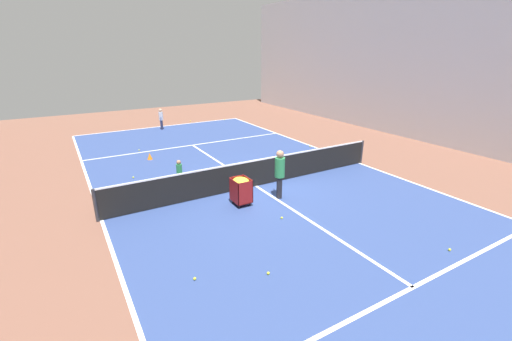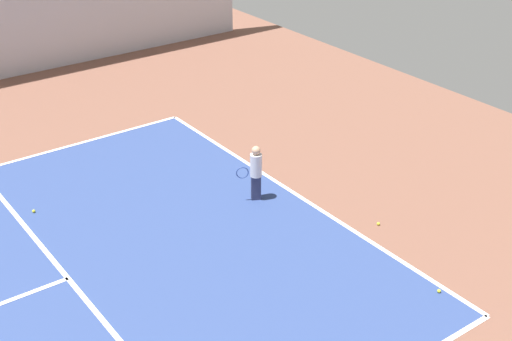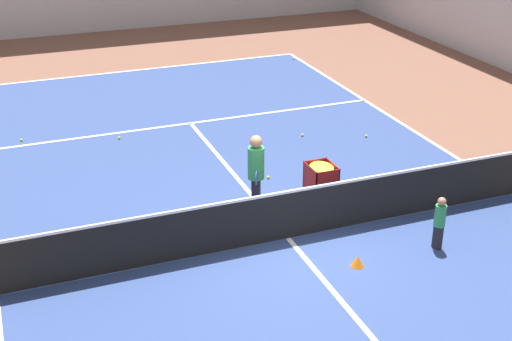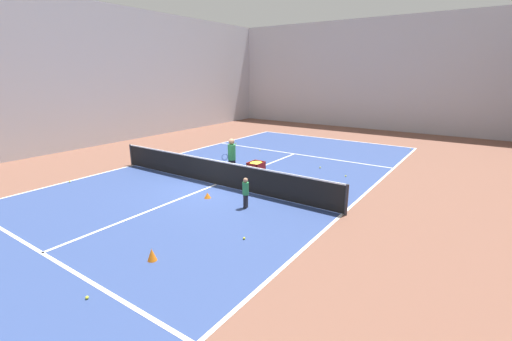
{
  "view_description": "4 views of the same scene",
  "coord_description": "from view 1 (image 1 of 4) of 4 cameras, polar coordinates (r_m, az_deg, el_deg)",
  "views": [
    {
      "loc": [
        6.0,
        10.22,
        4.85
      ],
      "look_at": [
        0.0,
        0.0,
        0.62
      ],
      "focal_mm": 24.0,
      "sensor_mm": 36.0,
      "label": 1
    },
    {
      "loc": [
        -10.87,
        -3.11,
        8.05
      ],
      "look_at": [
        0.32,
        -11.3,
        0.72
      ],
      "focal_mm": 50.0,
      "sensor_mm": 36.0,
      "label": 2
    },
    {
      "loc": [
        -4.88,
        -10.91,
        6.93
      ],
      "look_at": [
        -0.17,
        1.28,
        0.93
      ],
      "focal_mm": 50.0,
      "sensor_mm": 36.0,
      "label": 3
    },
    {
      "loc": [
        8.86,
        -9.99,
        4.39
      ],
      "look_at": [
        1.22,
        1.11,
        0.54
      ],
      "focal_mm": 24.0,
      "sensor_mm": 36.0,
      "label": 4
    }
  ],
  "objects": [
    {
      "name": "line_centre_service",
      "position": [
        12.8,
        0.0,
        -2.6
      ],
      "size": [
        0.1,
        13.37,
        0.0
      ],
      "primitive_type": "cube",
      "color": "white",
      "rests_on": "ground"
    },
    {
      "name": "tennis_ball_2",
      "position": [
        8.07,
        -10.18,
        -17.32
      ],
      "size": [
        0.07,
        0.07,
        0.07
      ],
      "primitive_type": "sphere",
      "color": "yellow",
      "rests_on": "ground"
    },
    {
      "name": "tennis_ball_4",
      "position": [
        24.99,
        -5.28,
        8.45
      ],
      "size": [
        0.07,
        0.07,
        0.07
      ],
      "primitive_type": "sphere",
      "color": "yellow",
      "rests_on": "ground"
    },
    {
      "name": "hall_enclosure_left",
      "position": [
        20.14,
        30.22,
        15.33
      ],
      "size": [
        0.15,
        36.42,
        8.45
      ],
      "color": "silver",
      "rests_on": "ground"
    },
    {
      "name": "tennis_ball_10",
      "position": [
        10.18,
        29.57,
        -11.4
      ],
      "size": [
        0.07,
        0.07,
        0.07
      ],
      "primitive_type": "sphere",
      "color": "yellow",
      "rests_on": "ground"
    },
    {
      "name": "line_service_near",
      "position": [
        18.58,
        -10.53,
        4.18
      ],
      "size": [
        10.73,
        0.1,
        0.0
      ],
      "primitive_type": "cube",
      "color": "white",
      "rests_on": "ground"
    },
    {
      "name": "tennis_ball_0",
      "position": [
        18.16,
        8.99,
        4.02
      ],
      "size": [
        0.07,
        0.07,
        0.07
      ],
      "primitive_type": "sphere",
      "color": "yellow",
      "rests_on": "ground"
    },
    {
      "name": "line_service_far",
      "position": [
        8.48,
        24.72,
        -17.27
      ],
      "size": [
        10.73,
        0.1,
        0.0
      ],
      "primitive_type": "cube",
      "color": "white",
      "rests_on": "ground"
    },
    {
      "name": "tennis_ball_5",
      "position": [
        14.42,
        -19.78,
        -1.08
      ],
      "size": [
        0.07,
        0.07,
        0.07
      ],
      "primitive_type": "sphere",
      "color": "yellow",
      "rests_on": "ground"
    },
    {
      "name": "line_sideline_left",
      "position": [
        16.04,
        16.77,
        1.19
      ],
      "size": [
        0.1,
        24.32,
        0.0
      ],
      "primitive_type": "cube",
      "color": "white",
      "rests_on": "ground"
    },
    {
      "name": "tennis_ball_6",
      "position": [
        10.44,
        4.31,
        -7.87
      ],
      "size": [
        0.07,
        0.07,
        0.07
      ],
      "primitive_type": "sphere",
      "color": "yellow",
      "rests_on": "ground"
    },
    {
      "name": "line_sideline_right",
      "position": [
        11.33,
        -24.33,
        -7.58
      ],
      "size": [
        0.1,
        24.32,
        0.0
      ],
      "primitive_type": "cube",
      "color": "white",
      "rests_on": "ground"
    },
    {
      "name": "training_cone_0",
      "position": [
        13.56,
        -5.71,
        -0.96
      ],
      "size": [
        0.25,
        0.25,
        0.2
      ],
      "primitive_type": "cone",
      "color": "orange",
      "rests_on": "ground"
    },
    {
      "name": "court_playing_area",
      "position": [
        12.8,
        0.0,
        -2.62
      ],
      "size": [
        10.73,
        24.32,
        0.0
      ],
      "color": "navy",
      "rests_on": "ground"
    },
    {
      "name": "line_baseline_near",
      "position": [
        23.67,
        -15.2,
        7.14
      ],
      "size": [
        10.73,
        0.1,
        0.0
      ],
      "primitive_type": "cube",
      "color": "white",
      "rests_on": "ground"
    },
    {
      "name": "ball_cart",
      "position": [
        11.11,
        -2.51,
        -2.61
      ],
      "size": [
        0.54,
        0.65,
        0.92
      ],
      "color": "maroon",
      "rests_on": "ground"
    },
    {
      "name": "tennis_ball_7",
      "position": [
        18.23,
        -18.91,
        3.24
      ],
      "size": [
        0.07,
        0.07,
        0.07
      ],
      "primitive_type": "sphere",
      "color": "yellow",
      "rests_on": "ground"
    },
    {
      "name": "child_midcourt",
      "position": [
        12.79,
        -12.65,
        -0.22
      ],
      "size": [
        0.25,
        0.25,
        1.06
      ],
      "rotation": [
        0.0,
        0.0,
        1.77
      ],
      "color": "black",
      "rests_on": "ground"
    },
    {
      "name": "ground_plane",
      "position": [
        12.81,
        0.0,
        -2.62
      ],
      "size": [
        40.12,
        40.12,
        0.0
      ],
      "primitive_type": "plane",
      "color": "brown"
    },
    {
      "name": "training_cone_1",
      "position": [
        16.59,
        -17.3,
        2.3
      ],
      "size": [
        0.23,
        0.23,
        0.31
      ],
      "primitive_type": "cone",
      "color": "orange",
      "rests_on": "ground"
    },
    {
      "name": "tennis_net",
      "position": [
        12.61,
        0.0,
        -0.37
      ],
      "size": [
        11.03,
        0.1,
        1.04
      ],
      "color": "#2D2D33",
      "rests_on": "ground"
    },
    {
      "name": "player_near_baseline",
      "position": [
        22.62,
        -15.56,
        8.49
      ],
      "size": [
        0.35,
        0.61,
        1.31
      ],
      "rotation": [
        0.0,
        0.0,
        1.11
      ],
      "color": "#2D3351",
      "rests_on": "ground"
    },
    {
      "name": "tennis_ball_3",
      "position": [
        8.12,
        2.06,
        -16.73
      ],
      "size": [
        0.07,
        0.07,
        0.07
      ],
      "primitive_type": "sphere",
      "color": "yellow",
      "rests_on": "ground"
    },
    {
      "name": "coach_at_net",
      "position": [
        11.54,
        3.96,
        -0.07
      ],
      "size": [
        0.46,
        0.69,
        1.69
      ],
      "rotation": [
        0.0,
        0.0,
        -2.06
      ],
      "color": "black",
      "rests_on": "ground"
    },
    {
      "name": "tennis_ball_9",
      "position": [
        24.81,
        -10.89,
        8.1
      ],
      "size": [
        0.07,
        0.07,
        0.07
      ],
      "primitive_type": "sphere",
      "color": "yellow",
      "rests_on": "ground"
    }
  ]
}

